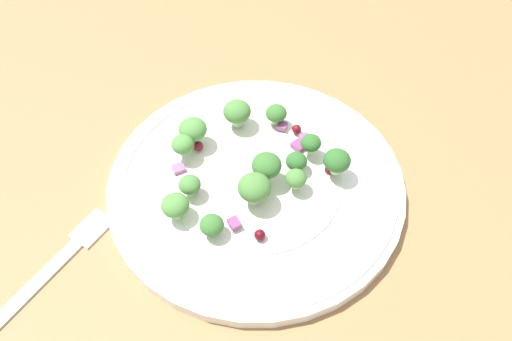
% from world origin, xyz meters
% --- Properties ---
extents(ground_plane, '(1.80, 1.80, 0.02)m').
position_xyz_m(ground_plane, '(0.00, 0.00, -0.01)').
color(ground_plane, olive).
extents(plate, '(0.28, 0.28, 0.02)m').
position_xyz_m(plate, '(-0.02, -0.02, 0.01)').
color(plate, white).
rests_on(plate, ground_plane).
extents(dressing_pool, '(0.16, 0.16, 0.00)m').
position_xyz_m(dressing_pool, '(-0.02, -0.02, 0.01)').
color(dressing_pool, white).
rests_on(dressing_pool, plate).
extents(broccoli_floret_0, '(0.02, 0.02, 0.02)m').
position_xyz_m(broccoli_floret_0, '(-0.06, 0.04, 0.03)').
color(broccoli_floret_0, '#9EC684').
rests_on(broccoli_floret_0, plate).
extents(broccoli_floret_1, '(0.03, 0.03, 0.03)m').
position_xyz_m(broccoli_floret_1, '(0.05, -0.04, 0.03)').
color(broccoli_floret_1, '#ADD18E').
rests_on(broccoli_floret_1, plate).
extents(broccoli_floret_2, '(0.02, 0.02, 0.02)m').
position_xyz_m(broccoli_floret_2, '(-0.03, -0.06, 0.03)').
color(broccoli_floret_2, '#ADD18E').
rests_on(broccoli_floret_2, plate).
extents(broccoli_floret_3, '(0.02, 0.02, 0.02)m').
position_xyz_m(broccoli_floret_3, '(-0.02, -0.08, 0.03)').
color(broccoli_floret_3, '#9EC684').
rests_on(broccoli_floret_3, plate).
extents(broccoli_floret_4, '(0.03, 0.03, 0.03)m').
position_xyz_m(broccoli_floret_4, '(0.05, 0.01, 0.03)').
color(broccoli_floret_4, '#8EB77A').
rests_on(broccoli_floret_4, plate).
extents(broccoli_floret_5, '(0.02, 0.02, 0.02)m').
position_xyz_m(broccoli_floret_5, '(-0.05, -0.05, 0.03)').
color(broccoli_floret_5, '#ADD18E').
rests_on(broccoli_floret_5, plate).
extents(broccoli_floret_6, '(0.02, 0.02, 0.02)m').
position_xyz_m(broccoli_floret_6, '(0.03, -0.07, 0.03)').
color(broccoli_floret_6, '#ADD18E').
rests_on(broccoli_floret_6, plate).
extents(broccoli_floret_7, '(0.02, 0.02, 0.02)m').
position_xyz_m(broccoli_floret_7, '(0.03, 0.03, 0.03)').
color(broccoli_floret_7, '#8EB77A').
rests_on(broccoli_floret_7, plate).
extents(broccoli_floret_8, '(0.03, 0.03, 0.03)m').
position_xyz_m(broccoli_floret_8, '(-0.05, -0.09, 0.03)').
color(broccoli_floret_8, '#ADD18E').
rests_on(broccoli_floret_8, plate).
extents(broccoli_floret_9, '(0.02, 0.02, 0.03)m').
position_xyz_m(broccoli_floret_9, '(-0.02, 0.06, 0.03)').
color(broccoli_floret_9, '#ADD18E').
rests_on(broccoli_floret_9, plate).
extents(broccoli_floret_10, '(0.03, 0.03, 0.03)m').
position_xyz_m(broccoli_floret_10, '(-0.03, -0.03, 0.04)').
color(broccoli_floret_10, '#9EC684').
rests_on(broccoli_floret_10, plate).
extents(broccoli_floret_11, '(0.02, 0.02, 0.02)m').
position_xyz_m(broccoli_floret_11, '(-0.01, 0.04, 0.03)').
color(broccoli_floret_11, '#ADD18E').
rests_on(broccoli_floret_11, plate).
extents(broccoli_floret_12, '(0.03, 0.03, 0.03)m').
position_xyz_m(broccoli_floret_12, '(-0.04, -0.01, 0.04)').
color(broccoli_floret_12, '#9EC684').
rests_on(broccoli_floret_12, plate).
extents(cranberry_0, '(0.01, 0.01, 0.01)m').
position_xyz_m(cranberry_0, '(-0.08, 0.01, 0.02)').
color(cranberry_0, '#4C0A14').
rests_on(cranberry_0, plate).
extents(cranberry_1, '(0.01, 0.01, 0.01)m').
position_xyz_m(cranberry_1, '(0.04, 0.01, 0.02)').
color(cranberry_1, maroon).
rests_on(cranberry_1, plate).
extents(cranberry_2, '(0.01, 0.01, 0.01)m').
position_xyz_m(cranberry_2, '(0.01, -0.08, 0.02)').
color(cranberry_2, maroon).
rests_on(cranberry_2, plate).
extents(cranberry_3, '(0.01, 0.01, 0.01)m').
position_xyz_m(cranberry_3, '(-0.01, 0.04, 0.02)').
color(cranberry_3, maroon).
rests_on(cranberry_3, plate).
extents(cranberry_4, '(0.01, 0.01, 0.01)m').
position_xyz_m(cranberry_4, '(-0.05, -0.09, 0.02)').
color(cranberry_4, maroon).
rests_on(cranberry_4, plate).
extents(onion_bit_0, '(0.01, 0.01, 0.00)m').
position_xyz_m(onion_bit_0, '(0.00, -0.09, 0.02)').
color(onion_bit_0, '#934C84').
rests_on(onion_bit_0, plate).
extents(onion_bit_1, '(0.01, 0.01, 0.01)m').
position_xyz_m(onion_bit_1, '(-0.06, 0.02, 0.02)').
color(onion_bit_1, '#843D75').
rests_on(onion_bit_1, plate).
extents(onion_bit_2, '(0.01, 0.01, 0.01)m').
position_xyz_m(onion_bit_2, '(-0.01, -0.08, 0.02)').
color(onion_bit_2, '#843D75').
rests_on(onion_bit_2, plate).
extents(onion_bit_3, '(0.01, 0.01, 0.01)m').
position_xyz_m(onion_bit_3, '(0.02, 0.04, 0.02)').
color(onion_bit_3, '#A35B93').
rests_on(onion_bit_3, plate).
extents(onion_bit_4, '(0.01, 0.01, 0.00)m').
position_xyz_m(onion_bit_4, '(0.02, -0.07, 0.02)').
color(onion_bit_4, '#934C84').
rests_on(onion_bit_4, plate).
extents(fork, '(0.11, 0.17, 0.01)m').
position_xyz_m(fork, '(-0.02, 0.19, 0.00)').
color(fork, silver).
rests_on(fork, ground_plane).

